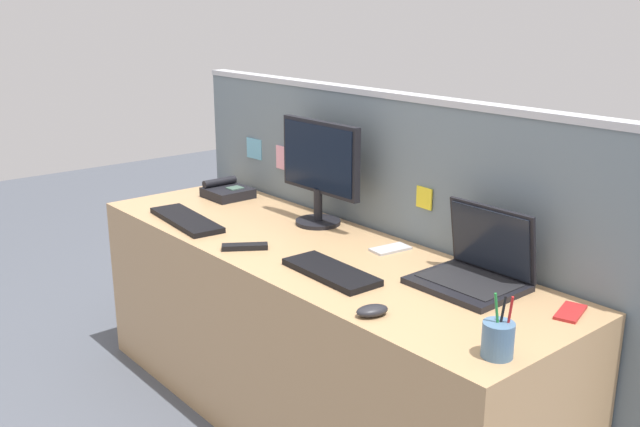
{
  "coord_description": "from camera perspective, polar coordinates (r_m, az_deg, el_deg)",
  "views": [
    {
      "loc": [
        1.97,
        -1.6,
        1.61
      ],
      "look_at": [
        0.0,
        0.05,
        0.86
      ],
      "focal_mm": 40.1,
      "sensor_mm": 36.0,
      "label": 1
    }
  ],
  "objects": [
    {
      "name": "tv_remote",
      "position": [
        2.67,
        -6.02,
        -2.65
      ],
      "size": [
        0.13,
        0.17,
        0.02
      ],
      "primitive_type": "cube",
      "rotation": [
        0.0,
        0.0,
        -0.6
      ],
      "color": "black",
      "rests_on": "desk"
    },
    {
      "name": "cubicle_divider",
      "position": [
        2.95,
        4.79,
        -2.75
      ],
      "size": [
        2.38,
        0.08,
        1.29
      ],
      "color": "slate",
      "rests_on": "ground_plane"
    },
    {
      "name": "desk",
      "position": [
        2.83,
        -0.79,
        -9.72
      ],
      "size": [
        2.14,
        0.66,
        0.74
      ],
      "primitive_type": "cube",
      "color": "tan",
      "rests_on": "ground_plane"
    },
    {
      "name": "pen_cup",
      "position": [
        1.92,
        14.02,
        -9.7
      ],
      "size": [
        0.08,
        0.08,
        0.18
      ],
      "color": "#4C7093",
      "rests_on": "desk"
    },
    {
      "name": "cell_phone_red_case",
      "position": [
        2.24,
        19.36,
        -7.44
      ],
      "size": [
        0.1,
        0.15,
        0.01
      ],
      "primitive_type": "cube",
      "rotation": [
        0.0,
        0.0,
        0.29
      ],
      "color": "#B22323",
      "rests_on": "desk"
    },
    {
      "name": "desk_phone",
      "position": [
        3.39,
        -7.43,
        1.76
      ],
      "size": [
        0.2,
        0.19,
        0.08
      ],
      "color": "black",
      "rests_on": "desk"
    },
    {
      "name": "cell_phone_silver_slab",
      "position": [
        2.66,
        5.64,
        -2.83
      ],
      "size": [
        0.09,
        0.16,
        0.01
      ],
      "primitive_type": "cube",
      "rotation": [
        0.0,
        0.0,
        -0.14
      ],
      "color": "#B7BAC1",
      "rests_on": "desk"
    },
    {
      "name": "keyboard_spare",
      "position": [
        2.41,
        0.87,
        -4.68
      ],
      "size": [
        0.37,
        0.16,
        0.02
      ],
      "primitive_type": "cube",
      "rotation": [
        0.0,
        0.0,
        -0.03
      ],
      "color": "black",
      "rests_on": "desk"
    },
    {
      "name": "desktop_monitor",
      "position": [
        2.9,
        -0.04,
        3.87
      ],
      "size": [
        0.45,
        0.19,
        0.43
      ],
      "color": "black",
      "rests_on": "desk"
    },
    {
      "name": "computer_mouse_right_hand",
      "position": [
        2.11,
        4.19,
        -7.73
      ],
      "size": [
        0.09,
        0.11,
        0.03
      ],
      "primitive_type": "ellipsoid",
      "rotation": [
        0.0,
        0.0,
        -0.28
      ],
      "color": "#232328",
      "rests_on": "desk"
    },
    {
      "name": "keyboard_main",
      "position": [
        3.03,
        -10.63,
        -0.5
      ],
      "size": [
        0.46,
        0.18,
        0.02
      ],
      "primitive_type": "cube",
      "rotation": [
        0.0,
        0.0,
        -0.09
      ],
      "color": "black",
      "rests_on": "desk"
    },
    {
      "name": "laptop",
      "position": [
        2.37,
        12.4,
        -4.14
      ],
      "size": [
        0.33,
        0.28,
        0.25
      ],
      "color": "black",
      "rests_on": "desk"
    },
    {
      "name": "ground_plane",
      "position": [
        3.01,
        -0.76,
        -16.04
      ],
      "size": [
        10.0,
        10.0,
        0.0
      ],
      "primitive_type": "plane",
      "color": "#4C515B"
    }
  ]
}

